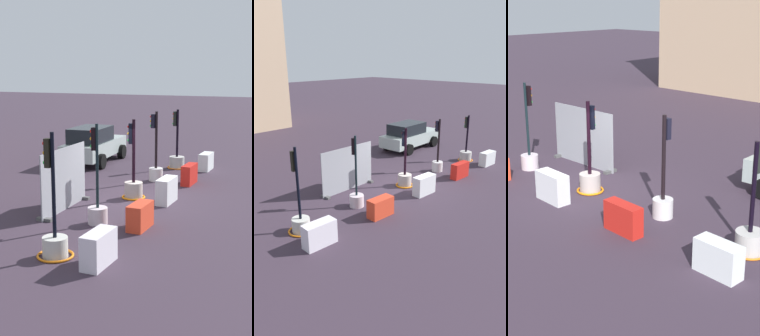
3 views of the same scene
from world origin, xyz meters
The scene contains 13 objects.
ground_plane centered at (0.00, 0.00, 0.00)m, with size 120.00×120.00×0.00m, color #372A37.
traffic_light_0 centered at (-5.85, 0.07, 0.50)m, with size 0.94×0.94×3.13m.
traffic_light_1 centered at (-3.03, 0.15, 0.59)m, with size 0.60×0.60×3.02m.
traffic_light_2 centered at (0.14, 0.15, 0.48)m, with size 0.85×0.85×2.83m.
traffic_light_3 centered at (3.04, 0.22, 0.62)m, with size 0.57×0.57×2.86m.
traffic_light_4 centered at (5.85, 0.07, 0.43)m, with size 0.88×0.88×2.72m.
construction_barrier_0 centered at (-5.96, -1.18, 0.42)m, with size 1.15×0.53×0.84m.
construction_barrier_1 centered at (-3.03, -1.20, 0.38)m, with size 1.08×0.52×0.76m.
construction_barrier_2 centered at (-0.06, -1.14, 0.44)m, with size 1.15×0.50×0.88m.
construction_barrier_3 centered at (2.95, -1.22, 0.40)m, with size 1.13×0.44×0.79m.
construction_barrier_4 centered at (5.90, -1.28, 0.39)m, with size 1.10×0.51×0.77m.
car_silver_hatchback centered at (5.70, 4.22, 0.90)m, with size 4.62×2.21×1.78m.
site_fence_panel centered at (-2.03, 1.77, 0.97)m, with size 3.02×0.50×2.06m.
Camera 1 is at (-16.25, -5.75, 4.69)m, focal length 53.58 mm.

